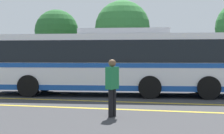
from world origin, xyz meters
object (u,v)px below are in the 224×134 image
Objects in this scene: parked_car_1 at (71,74)px; parked_car_2 at (175,75)px; transit_bus at (112,61)px; tree_0 at (122,28)px; tree_1 at (57,31)px; pedestrian_1 at (112,84)px.

parked_car_1 is 6.70m from parked_car_2.
tree_0 is at bearing 0.95° from transit_bus.
tree_0 is 5.83m from tree_1.
transit_bus is at bearing -55.21° from tree_1.
pedestrian_1 is at bearing -62.22° from tree_1.
parked_car_2 is at bearing -46.08° from tree_0.
pedestrian_1 is at bearing 169.07° from parked_car_2.
parked_car_1 is at bearing 87.35° from parked_car_2.
tree_1 reaches higher than parked_car_1.
tree_1 reaches higher than transit_bus.
pedestrian_1 is 0.30× the size of tree_1.
parked_car_1 is at bearing -124.17° from tree_0.
pedestrian_1 is (5.01, -10.27, 0.30)m from parked_car_1.
parked_car_1 reaches higher than parked_car_2.
pedestrian_1 is 17.50m from tree_1.
pedestrian_1 is (-1.69, -10.13, 0.29)m from parked_car_2.
pedestrian_1 reaches higher than parked_car_2.
pedestrian_1 is at bearing 26.13° from parked_car_1.
pedestrian_1 reaches higher than parked_car_1.
parked_car_1 is 1.20× the size of parked_car_2.
pedestrian_1 is at bearing -174.14° from transit_bus.
transit_bus is at bearing 38.24° from parked_car_1.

